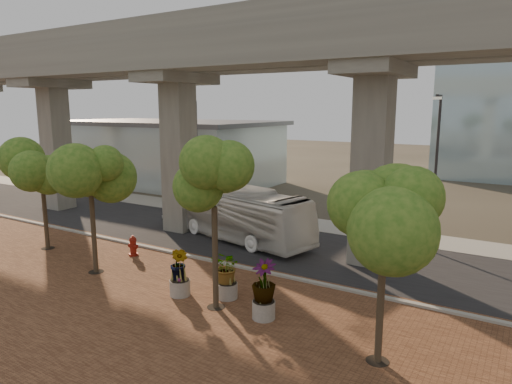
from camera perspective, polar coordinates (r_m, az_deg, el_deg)
The scene contains 18 objects.
ground at distance 24.25m, azimuth -1.52°, elevation -7.74°, with size 160.00×160.00×0.00m, color #322F25.
brick_plaza at distance 18.50m, azimuth -15.53°, elevation -13.99°, with size 70.00×13.00×0.06m, color brown.
asphalt_road at distance 25.86m, azimuth 0.90°, elevation -6.52°, with size 90.00×8.00×0.04m, color black.
curb_strip at distance 22.66m, azimuth -4.30°, elevation -8.88°, with size 70.00×0.25×0.16m, color #9A988F.
far_sidewalk at distance 30.55m, azimuth 6.16°, elevation -3.89°, with size 90.00×3.00×0.06m, color #9A988F.
transit_viaduct at distance 24.74m, azimuth 0.95°, elevation 9.80°, with size 72.00×5.60×12.40m.
station_pavilion at distance 48.22m, azimuth -11.24°, elevation 5.08°, with size 23.00×13.00×6.30m.
transit_bus at distance 26.79m, azimuth -3.04°, elevation -2.59°, with size 2.58×10.98×3.06m, color silver.
fire_hydrant at distance 24.49m, azimuth -15.11°, elevation -6.52°, with size 0.53×0.48×1.06m.
planter_front at distance 18.38m, azimuth -3.61°, elevation -9.64°, with size 1.80×1.80×1.98m.
planter_right at distance 16.62m, azimuth 0.98°, elevation -11.36°, with size 2.06×2.06×2.20m.
planter_left at distance 18.85m, azimuth -9.56°, elevation -9.13°, with size 1.85×1.85×2.04m.
street_tree_far_west at distance 26.53m, azimuth -25.30°, elevation 3.02°, with size 3.81×3.81×6.29m.
street_tree_near_west at distance 21.69m, azimuth -20.09°, elevation 2.54°, with size 3.81×3.81×6.52m.
street_tree_near_east at distance 16.64m, azimuth -5.30°, elevation 1.63°, with size 3.58×3.58×6.62m.
street_tree_far_east at distance 13.40m, azimuth 15.88°, elevation -2.08°, with size 3.83×3.83×6.46m.
streetlamp_west at distance 33.30m, azimuth -7.51°, elevation 5.43°, with size 0.40×1.17×8.06m.
streetlamp_east at distance 25.22m, azimuth 21.55°, elevation 3.37°, with size 0.41×1.19×8.18m.
Camera 1 is at (12.55, -19.32, 7.57)m, focal length 32.00 mm.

